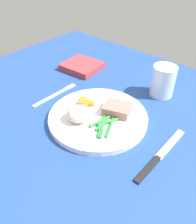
% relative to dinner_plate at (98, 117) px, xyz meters
% --- Properties ---
extents(dining_table, '(1.20, 0.90, 0.02)m').
position_rel_dinner_plate_xyz_m(dining_table, '(0.03, 0.01, -0.02)').
color(dining_table, '#234793').
rests_on(dining_table, ground).
extents(dinner_plate, '(0.27, 0.27, 0.02)m').
position_rel_dinner_plate_xyz_m(dinner_plate, '(0.00, 0.00, 0.00)').
color(dinner_plate, white).
rests_on(dinner_plate, dining_table).
extents(meat_portion, '(0.09, 0.08, 0.02)m').
position_rel_dinner_plate_xyz_m(meat_portion, '(0.04, 0.04, 0.02)').
color(meat_portion, '#B2756B').
rests_on(meat_portion, dinner_plate).
extents(mashed_potatoes, '(0.06, 0.06, 0.04)m').
position_rel_dinner_plate_xyz_m(mashed_potatoes, '(-0.02, -0.05, 0.03)').
color(mashed_potatoes, beige).
rests_on(mashed_potatoes, dinner_plate).
extents(carrot_slices, '(0.05, 0.04, 0.01)m').
position_rel_dinner_plate_xyz_m(carrot_slices, '(-0.06, 0.01, 0.01)').
color(carrot_slices, orange).
rests_on(carrot_slices, dinner_plate).
extents(green_beans, '(0.06, 0.10, 0.01)m').
position_rel_dinner_plate_xyz_m(green_beans, '(0.04, -0.02, 0.01)').
color(green_beans, '#2D8C38').
rests_on(green_beans, dinner_plate).
extents(fork, '(0.01, 0.17, 0.00)m').
position_rel_dinner_plate_xyz_m(fork, '(-0.18, -0.00, -0.01)').
color(fork, silver).
rests_on(fork, dining_table).
extents(knife, '(0.02, 0.21, 0.01)m').
position_rel_dinner_plate_xyz_m(knife, '(0.19, -0.00, -0.01)').
color(knife, black).
rests_on(knife, dining_table).
extents(water_glass, '(0.07, 0.07, 0.10)m').
position_rel_dinner_plate_xyz_m(water_glass, '(0.06, 0.23, 0.03)').
color(water_glass, silver).
rests_on(water_glass, dining_table).
extents(napkin, '(0.14, 0.13, 0.02)m').
position_rel_dinner_plate_xyz_m(napkin, '(-0.24, 0.18, 0.00)').
color(napkin, '#B2383D').
rests_on(napkin, dining_table).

